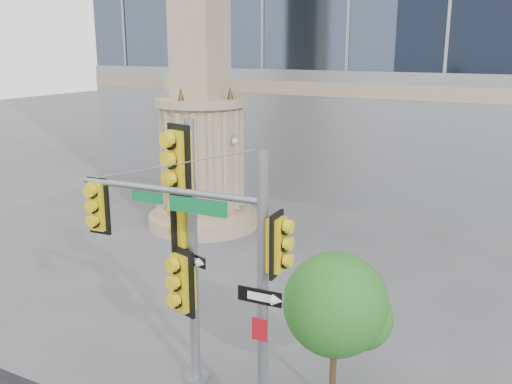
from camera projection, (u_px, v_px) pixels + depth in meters
The scene contains 5 objects.
ground at pixel (204, 374), 12.60m from camera, with size 120.00×120.00×0.00m, color #545456.
monument at pixel (201, 87), 21.64m from camera, with size 4.40×4.40×16.60m.
main_signal_pole at pixel (213, 258), 10.24m from camera, with size 4.21×0.63×5.42m.
secondary_signal_pole at pixel (185, 235), 11.46m from camera, with size 0.98×0.90×5.70m.
street_tree at pixel (338, 308), 10.98m from camera, with size 2.08×2.04×3.25m.
Camera 1 is at (6.36, -9.27, 7.07)m, focal length 40.00 mm.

